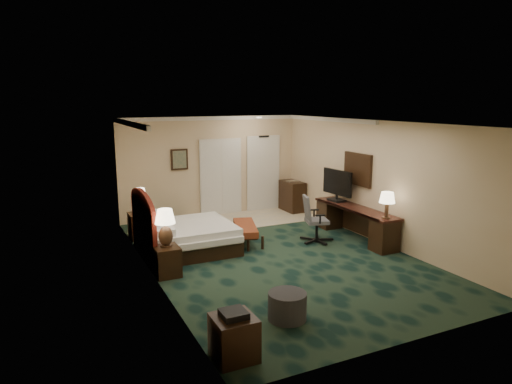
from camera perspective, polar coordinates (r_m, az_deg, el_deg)
name	(u,v)px	position (r m, az deg, el deg)	size (l,w,h in m)	color
floor	(275,256)	(9.42, 2.43, -7.97)	(5.00, 7.50, 0.00)	black
ceiling	(277,123)	(8.90, 2.58, 8.66)	(5.00, 7.50, 0.00)	silver
wall_back	(212,167)	(12.46, -5.58, 3.18)	(5.00, 0.00, 2.70)	#D5B489
wall_front	(415,244)	(6.11, 19.24, -6.17)	(5.00, 0.00, 2.70)	#D5B489
wall_left	(150,203)	(8.22, -13.10, -1.36)	(0.00, 7.50, 2.70)	#D5B489
wall_right	(376,182)	(10.45, 14.72, 1.26)	(0.00, 7.50, 2.70)	#D5B489
crown_molding	(276,125)	(8.90, 2.58, 8.34)	(5.00, 7.50, 0.10)	silver
tile_patch	(255,218)	(12.29, -0.15, -3.28)	(3.20, 1.70, 0.01)	beige
headboard	(143,225)	(9.34, -13.89, -3.98)	(0.12, 2.00, 1.40)	#4D100E
entry_door	(263,174)	(13.07, 0.90, 2.29)	(1.02, 0.06, 2.18)	silver
closet_doors	(221,177)	(12.55, -4.42, 1.88)	(1.20, 0.06, 2.10)	beige
wall_art	(179,159)	(12.11, -9.56, 4.03)	(0.45, 0.06, 0.55)	#3E5A50
wall_mirror	(358,169)	(10.85, 12.59, 2.80)	(0.05, 0.95, 0.75)	white
bed	(189,237)	(9.75, -8.41, -5.64)	(1.81, 1.68, 0.57)	silver
nightstand_near	(167,261)	(8.49, -11.06, -8.47)	(0.43, 0.49, 0.54)	black
nightstand_far	(140,226)	(10.84, -14.32, -4.09)	(0.47, 0.54, 0.58)	black
lamp_near	(165,228)	(8.33, -11.26, -4.42)	(0.36, 0.36, 0.69)	#322012
lamp_far	(140,201)	(10.66, -14.29, -1.09)	(0.31, 0.31, 0.59)	#322012
bed_bench	(245,234)	(10.15, -1.35, -5.26)	(0.44, 1.26, 0.43)	brown
ottoman	(287,306)	(6.82, 3.93, -14.02)	(0.56, 0.56, 0.40)	#303031
side_table	(234,338)	(5.86, -2.78, -17.73)	(0.51, 0.51, 0.55)	black
desk	(355,223)	(10.71, 12.23, -3.79)	(0.54, 2.52, 0.73)	black
tv	(337,186)	(11.11, 10.11, 0.80)	(0.08, 0.98, 0.77)	black
desk_lamp	(387,205)	(9.74, 16.04, -1.59)	(0.32, 0.32, 0.56)	#322012
desk_chair	(317,219)	(10.25, 7.63, -3.34)	(0.62, 0.58, 1.06)	#49494B
minibar	(292,196)	(13.05, 4.55, -0.53)	(0.45, 0.81, 0.86)	black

